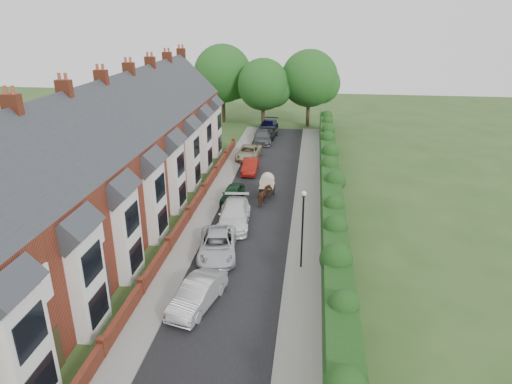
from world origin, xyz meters
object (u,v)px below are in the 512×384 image
lamppost (303,220)px  car_red (250,166)px  car_white (234,215)px  horse (264,196)px  car_silver_a (197,294)px  car_green (233,194)px  car_grey (262,137)px  car_black (269,132)px  car_silver_b (218,245)px  horse_cart (267,184)px  car_beige (249,152)px

lamppost → car_red: bearing=107.6°
car_white → horse: (1.82, 3.92, -0.00)m
car_silver_a → car_white: bearing=102.6°
lamppost → car_silver_a: (-5.39, -4.60, -2.55)m
car_green → horse: 2.81m
car_silver_a → car_grey: (-0.26, 33.35, -0.01)m
car_black → car_red: bearing=-86.5°
car_red → car_grey: car_grey is taller
car_white → car_black: (0.08, 25.36, -0.09)m
lamppost → car_red: lamppost is taller
car_grey → car_silver_b: bearing=-95.9°
horse_cart → car_white: bearing=-107.0°
horse → car_green: bearing=-1.0°
car_red → car_black: 13.47m
car_green → car_black: car_black is taller
car_grey → horse: size_ratio=2.68×
car_silver_b → horse: 8.82m
car_grey → horse: 19.33m
lamppost → car_silver_b: size_ratio=1.00×
lamppost → car_grey: (-5.65, 28.75, -2.56)m
car_white → horse: bearing=60.2°
lamppost → car_red: 18.59m
car_beige → lamppost: bearing=-70.7°
car_red → horse_cart: size_ratio=1.49×
car_red → car_grey: 11.20m
car_silver_a → car_black: 35.60m
car_beige → car_black: size_ratio=1.19×
car_grey → car_red: bearing=-95.9°
car_silver_a → car_silver_b: 5.60m
car_silver_b → car_beige: bearing=84.0°
car_silver_a → horse_cart: horse_cart is taller
car_silver_a → car_black: car_silver_a is taller
car_silver_b → car_beige: (-0.95, 21.10, -0.03)m
car_red → horse: (2.25, -7.99, 0.11)m
car_silver_a → car_silver_b: size_ratio=0.87×
car_green → car_beige: car_beige is taller
car_beige → car_white: bearing=-82.5°
car_white → car_grey: bearing=86.4°
car_beige → car_black: car_black is taller
car_silver_b → car_white: size_ratio=0.94×
car_silver_b → horse_cart: bearing=70.1°
car_black → horse: (1.74, -21.45, 0.09)m
lamppost → car_green: bearing=120.8°
car_silver_b → car_white: 4.65m
car_red → car_silver_b: bearing=-91.0°
car_silver_a → horse_cart: 16.32m
car_silver_a → car_red: size_ratio=1.09×
lamppost → car_beige: 23.16m
horse_cart → car_beige: bearing=106.3°
car_beige → horse_cart: (3.08, -10.52, 0.46)m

